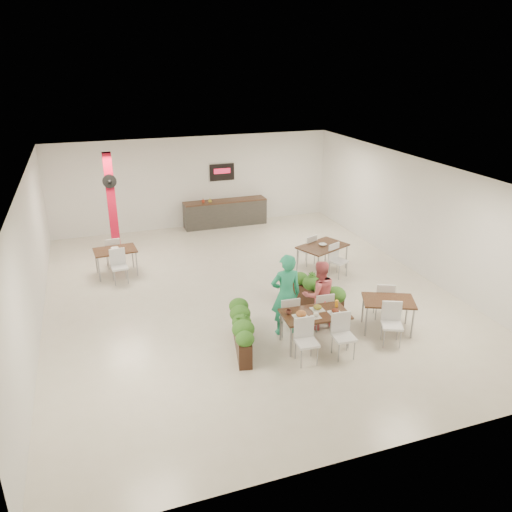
{
  "coord_description": "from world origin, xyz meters",
  "views": [
    {
      "loc": [
        -3.63,
        -11.14,
        5.74
      ],
      "look_at": [
        0.16,
        -0.18,
        1.1
      ],
      "focal_mm": 35.0,
      "sensor_mm": 36.0,
      "label": 1
    }
  ],
  "objects": [
    {
      "name": "side_table_b",
      "position": [
        2.5,
        0.78,
        0.64
      ],
      "size": [
        1.6,
        1.66,
        0.92
      ],
      "rotation": [
        0.0,
        0.0,
        0.4
      ],
      "color": "#321A10",
      "rests_on": "ground"
    },
    {
      "name": "main_table",
      "position": [
        0.56,
        -2.81,
        0.64
      ],
      "size": [
        1.45,
        1.7,
        0.92
      ],
      "rotation": [
        0.0,
        0.0,
        -0.07
      ],
      "color": "#321A10",
      "rests_on": "ground"
    },
    {
      "name": "side_table_a",
      "position": [
        -3.11,
        2.39,
        0.63
      ],
      "size": [
        1.19,
        1.65,
        0.92
      ],
      "rotation": [
        0.0,
        0.0,
        0.07
      ],
      "color": "#321A10",
      "rests_on": "ground"
    },
    {
      "name": "service_counter",
      "position": [
        1.0,
        5.65,
        0.49
      ],
      "size": [
        3.0,
        0.64,
        2.2
      ],
      "color": "#302D2A",
      "rests_on": "ground"
    },
    {
      "name": "diner_man",
      "position": [
        0.17,
        -2.16,
        0.94
      ],
      "size": [
        0.71,
        0.49,
        1.88
      ],
      "primitive_type": "imported",
      "rotation": [
        0.0,
        0.0,
        3.08
      ],
      "color": "#27AC7C",
      "rests_on": "ground"
    },
    {
      "name": "planter_left",
      "position": [
        -0.95,
        -2.48,
        0.48
      ],
      "size": [
        0.67,
        1.67,
        0.88
      ],
      "rotation": [
        0.0,
        0.0,
        1.36
      ],
      "color": "black",
      "rests_on": "ground"
    },
    {
      "name": "planter_right",
      "position": [
        1.16,
        -1.36,
        0.49
      ],
      "size": [
        0.97,
        1.78,
        0.99
      ],
      "rotation": [
        0.0,
        0.0,
        1.96
      ],
      "color": "black",
      "rests_on": "ground"
    },
    {
      "name": "ground",
      "position": [
        0.0,
        0.0,
        0.0
      ],
      "size": [
        12.0,
        12.0,
        0.0
      ],
      "primitive_type": "plane",
      "color": "beige",
      "rests_on": "ground"
    },
    {
      "name": "diner_woman",
      "position": [
        0.97,
        -2.16,
        0.81
      ],
      "size": [
        0.82,
        0.66,
        1.61
      ],
      "primitive_type": "imported",
      "rotation": [
        0.0,
        0.0,
        3.08
      ],
      "color": "#EF6A73",
      "rests_on": "ground"
    },
    {
      "name": "room_shell",
      "position": [
        0.0,
        0.0,
        2.01
      ],
      "size": [
        10.1,
        12.1,
        3.22
      ],
      "color": "white",
      "rests_on": "ground"
    },
    {
      "name": "side_table_c",
      "position": [
        2.37,
        -2.79,
        0.62
      ],
      "size": [
        1.32,
        1.65,
        0.92
      ],
      "rotation": [
        0.0,
        0.0,
        -0.42
      ],
      "color": "#321A10",
      "rests_on": "ground"
    },
    {
      "name": "red_column",
      "position": [
        -3.0,
        3.79,
        1.64
      ],
      "size": [
        0.4,
        0.41,
        3.2
      ],
      "color": "#B90C27",
      "rests_on": "ground"
    }
  ]
}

